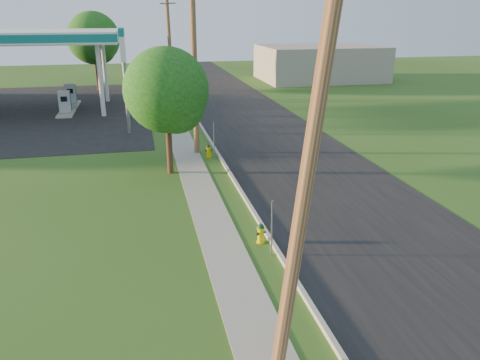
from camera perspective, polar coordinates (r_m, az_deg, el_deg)
name	(u,v)px	position (r m, az deg, el deg)	size (l,w,h in m)	color
ground_plane	(307,335)	(12.72, 8.16, -18.16)	(140.00, 140.00, 0.00)	#2B5217
road	(324,187)	(22.42, 10.19, -0.82)	(8.00, 120.00, 0.02)	black
curb	(241,192)	(21.24, 0.16, -1.48)	(0.15, 120.00, 0.15)	#A2A095
sidewalk	(203,196)	(20.98, -4.51, -2.00)	(1.50, 120.00, 0.03)	gray
utility_pole_near	(307,171)	(9.40, 8.22, 1.10)	(1.40, 0.32, 9.48)	brown
utility_pole_mid	(194,66)	(26.66, -5.57, 13.62)	(1.40, 0.32, 9.80)	brown
utility_pole_far	(170,47)	(44.53, -8.56, 15.76)	(1.40, 0.32, 9.50)	brown
sign_post_near	(272,229)	(15.66, 3.90, -5.92)	(0.05, 0.04, 2.00)	gray
sign_post_mid	(214,140)	(26.52, -3.19, 4.95)	(0.05, 0.04, 2.00)	gray
sign_post_far	(189,101)	(38.34, -6.21, 9.50)	(0.05, 0.04, 2.00)	gray
gas_canopy	(0,38)	(42.60, -27.24, 15.18)	(18.18, 9.18, 6.40)	silver
fuel_pump_ne	(65,106)	(40.35, -20.53, 8.48)	(1.20, 3.20, 1.90)	#A2A095
fuel_pump_se	(71,97)	(44.26, -19.89, 9.46)	(1.20, 3.20, 1.90)	#A2A095
price_pylon	(123,51)	(31.91, -14.09, 15.01)	(0.34, 2.04, 6.85)	gray
distant_building	(320,63)	(58.82, 9.73, 13.89)	(14.00, 10.00, 4.00)	gray
tree_verge	(169,94)	(23.24, -8.69, 10.35)	(4.16, 4.16, 6.30)	#3C2315
tree_lot	(95,40)	(51.43, -17.32, 15.97)	(5.23, 5.23, 7.92)	#3C2315
hydrant_near	(261,233)	(16.75, 2.53, -6.49)	(0.39, 0.35, 0.76)	#E3C604
hydrant_mid	(209,151)	(26.55, -3.86, 3.58)	(0.41, 0.36, 0.79)	#DFB500
hydrant_far	(187,109)	(38.89, -6.53, 8.63)	(0.35, 0.32, 0.68)	#DCB703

